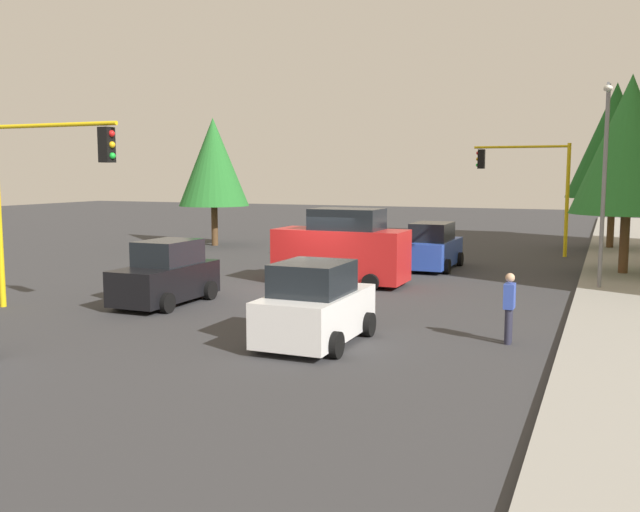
% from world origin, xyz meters
% --- Properties ---
extents(ground_plane, '(120.00, 120.00, 0.00)m').
position_xyz_m(ground_plane, '(0.00, 0.00, 0.00)').
color(ground_plane, '#353538').
extents(sidewalk_kerb, '(80.00, 4.00, 0.15)m').
position_xyz_m(sidewalk_kerb, '(-5.00, 10.50, 0.07)').
color(sidewalk_kerb, gray).
rests_on(sidewalk_kerb, ground).
extents(traffic_signal_near_right, '(0.36, 4.59, 5.54)m').
position_xyz_m(traffic_signal_near_right, '(6.00, -5.68, 3.93)').
color(traffic_signal_near_right, yellow).
rests_on(traffic_signal_near_right, ground).
extents(traffic_signal_far_left, '(0.36, 4.59, 5.47)m').
position_xyz_m(traffic_signal_far_left, '(-14.00, 5.67, 3.88)').
color(traffic_signal_far_left, yellow).
rests_on(traffic_signal_far_left, ground).
extents(street_lamp_curbside, '(2.15, 0.28, 7.00)m').
position_xyz_m(street_lamp_curbside, '(-3.61, 9.20, 4.35)').
color(street_lamp_curbside, slate).
rests_on(street_lamp_curbside, ground).
extents(tree_opposite_side, '(3.89, 3.89, 7.08)m').
position_xyz_m(tree_opposite_side, '(-12.00, -11.00, 4.64)').
color(tree_opposite_side, brown).
rests_on(tree_opposite_side, ground).
extents(tree_roadside_far, '(4.74, 4.74, 8.68)m').
position_xyz_m(tree_roadside_far, '(-18.00, 9.50, 5.71)').
color(tree_roadside_far, brown).
rests_on(tree_roadside_far, ground).
extents(tree_roadside_mid, '(4.27, 4.27, 7.81)m').
position_xyz_m(tree_roadside_mid, '(-8.00, 10.00, 5.12)').
color(tree_roadside_mid, brown).
rests_on(tree_roadside_mid, ground).
extents(delivery_van_red, '(2.22, 4.80, 2.77)m').
position_xyz_m(delivery_van_red, '(-2.00, 0.47, 1.28)').
color(delivery_van_red, red).
rests_on(delivery_van_red, ground).
extents(car_white, '(3.62, 2.11, 1.98)m').
position_xyz_m(car_white, '(6.50, 3.06, 0.90)').
color(car_white, white).
rests_on(car_white, ground).
extents(car_black, '(3.79, 1.95, 1.98)m').
position_xyz_m(car_black, '(3.66, -3.19, 0.90)').
color(car_black, black).
rests_on(car_black, ground).
extents(car_blue, '(4.19, 2.02, 1.98)m').
position_xyz_m(car_blue, '(-7.34, 2.56, 0.90)').
color(car_blue, blue).
rests_on(car_blue, ground).
extents(pedestrian_crossing, '(0.40, 0.24, 1.70)m').
position_xyz_m(pedestrian_crossing, '(4.74, 7.32, 0.91)').
color(pedestrian_crossing, '#262638').
rests_on(pedestrian_crossing, ground).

